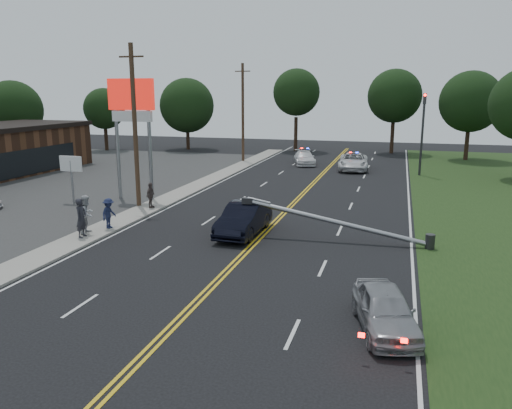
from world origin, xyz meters
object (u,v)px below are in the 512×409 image
(emergency_a, at_px, (353,162))
(bystander_d, at_px, (151,195))
(utility_pole_mid, at_px, (135,126))
(emergency_b, at_px, (305,158))
(pylon_sign, at_px, (132,110))
(small_sign, at_px, (71,168))
(utility_pole_far, at_px, (243,113))
(bystander_a, at_px, (81,218))
(waiting_sedan, at_px, (385,309))
(crashed_sedan, at_px, (244,219))
(bystander_c, at_px, (109,213))
(fallen_streetlight, at_px, (346,224))
(bystander_b, at_px, (87,214))
(traffic_signal, at_px, (423,127))

(emergency_a, xyz_separation_m, bystander_d, (-10.57, -19.92, 0.12))
(utility_pole_mid, xyz_separation_m, emergency_b, (6.56, 21.77, -4.41))
(pylon_sign, distance_m, small_sign, 5.45)
(pylon_sign, xyz_separation_m, utility_pole_far, (1.30, 20.00, -0.91))
(pylon_sign, relative_size, bystander_a, 4.12)
(pylon_sign, distance_m, waiting_sedan, 23.13)
(emergency_a, height_order, bystander_d, bystander_d)
(crashed_sedan, bearing_deg, small_sign, 164.21)
(pylon_sign, relative_size, crashed_sedan, 1.64)
(bystander_d, bearing_deg, bystander_c, -179.05)
(fallen_streetlight, height_order, bystander_b, bystander_b)
(pylon_sign, bearing_deg, bystander_c, -71.08)
(small_sign, xyz_separation_m, bystander_a, (5.62, -7.11, -1.24))
(utility_pole_mid, height_order, emergency_b, utility_pole_mid)
(bystander_d, bearing_deg, utility_pole_far, 1.89)
(pylon_sign, height_order, bystander_d, pylon_sign)
(utility_pole_far, bearing_deg, pylon_sign, -93.72)
(bystander_b, bearing_deg, emergency_b, -16.64)
(traffic_signal, distance_m, utility_pole_far, 17.97)
(emergency_a, distance_m, bystander_d, 22.55)
(small_sign, height_order, traffic_signal, traffic_signal)
(emergency_a, relative_size, emergency_b, 1.22)
(waiting_sedan, distance_m, bystander_a, 15.84)
(emergency_a, bearing_deg, small_sign, -133.87)
(pylon_sign, distance_m, crashed_sedan, 12.40)
(emergency_a, bearing_deg, crashed_sedan, -102.03)
(fallen_streetlight, xyz_separation_m, utility_pole_far, (-13.39, 26.00, 4.17))
(emergency_a, relative_size, bystander_b, 2.89)
(bystander_b, distance_m, bystander_c, 1.25)
(crashed_sedan, bearing_deg, utility_pole_far, 108.81)
(crashed_sedan, bearing_deg, emergency_b, 94.95)
(traffic_signal, bearing_deg, waiting_sedan, -93.63)
(utility_pole_far, height_order, bystander_b, utility_pole_far)
(fallen_streetlight, bearing_deg, crashed_sedan, 179.93)
(pylon_sign, height_order, small_sign, pylon_sign)
(fallen_streetlight, distance_m, utility_pole_mid, 14.58)
(fallen_streetlight, xyz_separation_m, bystander_d, (-12.34, 3.63, -0.01))
(waiting_sedan, height_order, bystander_c, bystander_c)
(utility_pole_mid, bearing_deg, utility_pole_far, 90.00)
(pylon_sign, bearing_deg, bystander_a, -76.91)
(utility_pole_mid, distance_m, bystander_c, 6.82)
(utility_pole_far, height_order, emergency_a, utility_pole_far)
(traffic_signal, distance_m, fallen_streetlight, 22.62)
(bystander_b, bearing_deg, utility_pole_far, -3.47)
(utility_pole_far, height_order, bystander_a, utility_pole_far)
(emergency_b, bearing_deg, fallen_streetlight, -91.45)
(bystander_a, bearing_deg, bystander_c, -14.56)
(pylon_sign, relative_size, bystander_c, 5.00)
(pylon_sign, xyz_separation_m, utility_pole_mid, (1.30, -2.00, -0.91))
(traffic_signal, relative_size, bystander_c, 4.40)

